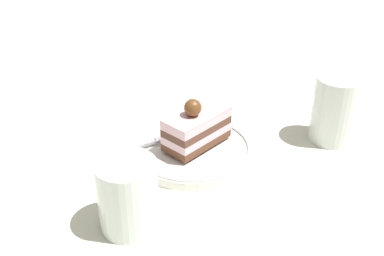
# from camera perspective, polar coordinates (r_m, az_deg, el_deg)

# --- Properties ---
(ground_plane) EXTENTS (2.40, 2.40, 0.00)m
(ground_plane) POSITION_cam_1_polar(r_m,az_deg,el_deg) (0.71, 0.25, -4.75)
(ground_plane) COLOR silver
(dessert_plate) EXTENTS (0.19, 0.19, 0.02)m
(dessert_plate) POSITION_cam_1_polar(r_m,az_deg,el_deg) (0.73, -0.00, -2.66)
(dessert_plate) COLOR silver
(dessert_plate) RESTS_ON ground_plane
(cake_slice) EXTENTS (0.08, 0.12, 0.08)m
(cake_slice) POSITION_cam_1_polar(r_m,az_deg,el_deg) (0.72, 0.56, 0.10)
(cake_slice) COLOR brown
(cake_slice) RESTS_ON dessert_plate
(fork) EXTENTS (0.07, 0.10, 0.00)m
(fork) POSITION_cam_1_polar(r_m,az_deg,el_deg) (0.72, -6.53, -2.21)
(fork) COLOR silver
(fork) RESTS_ON dessert_plate
(drink_glass_near) EXTENTS (0.07, 0.07, 0.11)m
(drink_glass_near) POSITION_cam_1_polar(r_m,az_deg,el_deg) (0.79, 17.23, 1.83)
(drink_glass_near) COLOR white
(drink_glass_near) RESTS_ON ground_plane
(drink_glass_far) EXTENTS (0.08, 0.08, 0.10)m
(drink_glass_far) POSITION_cam_1_polar(r_m,az_deg,el_deg) (0.59, -7.89, -8.71)
(drink_glass_far) COLOR white
(drink_glass_far) RESTS_ON ground_plane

